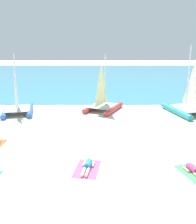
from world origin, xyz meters
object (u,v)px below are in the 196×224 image
object	(u,v)px
sailboat_red	(104,102)
towel_rightmost	(196,174)
sailboat_teal	(190,104)
sunbather_center_right	(88,166)
sunbather_rightmost	(195,171)
sailboat_blue	(18,105)
towel_center_right	(88,169)

from	to	relation	value
sailboat_red	towel_rightmost	world-z (taller)	sailboat_red
sailboat_red	sailboat_teal	distance (m)	7.12
sailboat_red	sunbather_center_right	world-z (taller)	sailboat_red
towel_rightmost	sunbather_rightmost	world-z (taller)	sunbather_rightmost
sailboat_blue	sunbather_rightmost	size ratio (longest dim) A/B	3.12
towel_center_right	sunbather_center_right	world-z (taller)	sunbather_center_right
sunbather_center_right	sunbather_rightmost	world-z (taller)	same
towel_center_right	sunbather_center_right	xyz separation A→B (m)	(0.01, 0.07, 0.13)
towel_center_right	sunbather_rightmost	distance (m)	4.86
sailboat_teal	sunbather_rightmost	world-z (taller)	sailboat_teal
sailboat_teal	sunbather_rightmost	bearing A→B (deg)	-121.67
sailboat_red	sailboat_teal	bearing A→B (deg)	15.75
sailboat_red	sunbather_center_right	distance (m)	10.56
sailboat_blue	sunbather_center_right	size ratio (longest dim) A/B	3.08
sailboat_red	sunbather_center_right	size ratio (longest dim) A/B	3.02
sunbather_center_right	towel_rightmost	size ratio (longest dim) A/B	0.82
sailboat_red	towel_center_right	bearing A→B (deg)	-71.12
sunbather_rightmost	towel_center_right	bearing A→B (deg)	159.72
sailboat_teal	towel_center_right	distance (m)	12.48
sailboat_blue	towel_rightmost	size ratio (longest dim) A/B	2.54
sunbather_center_right	sailboat_teal	bearing A→B (deg)	58.44
sailboat_teal	sunbather_center_right	size ratio (longest dim) A/B	3.50
sunbather_center_right	sunbather_rightmost	bearing A→B (deg)	2.87
towel_center_right	sailboat_blue	bearing A→B (deg)	122.35
sailboat_teal	sunbather_center_right	world-z (taller)	sailboat_teal
sailboat_teal	towel_rightmost	distance (m)	10.53
sailboat_red	sunbather_center_right	xyz separation A→B (m)	(-0.91, -10.50, -0.57)
sailboat_red	sailboat_blue	size ratio (longest dim) A/B	0.98
sailboat_teal	sunbather_rightmost	distance (m)	10.47
sailboat_red	towel_center_right	size ratio (longest dim) A/B	2.49
towel_rightmost	sunbather_rightmost	xyz separation A→B (m)	(-0.02, 0.06, 0.13)
sunbather_center_right	towel_rightmost	distance (m)	4.88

